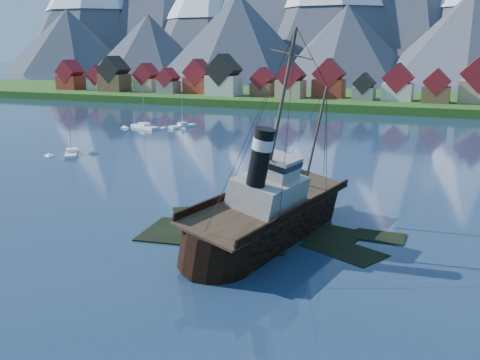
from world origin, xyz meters
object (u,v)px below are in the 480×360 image
at_px(sailboat_b, 183,127).
at_px(sailboat_c, 145,127).
at_px(sailboat_a, 72,154).
at_px(tugboat_wreck, 271,209).

relative_size(sailboat_b, sailboat_c, 0.93).
bearing_deg(sailboat_c, sailboat_a, -146.91).
xyz_separation_m(tugboat_wreck, sailboat_c, (-63.29, 69.95, -2.92)).
xyz_separation_m(tugboat_wreck, sailboat_a, (-55.83, 30.47, -2.96)).
bearing_deg(sailboat_a, sailboat_b, 51.09).
distance_m(sailboat_b, sailboat_c, 10.71).
height_order(tugboat_wreck, sailboat_a, tugboat_wreck).
distance_m(tugboat_wreck, sailboat_b, 93.14).
bearing_deg(sailboat_b, tugboat_wreck, -31.46).
relative_size(sailboat_a, sailboat_b, 0.92).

